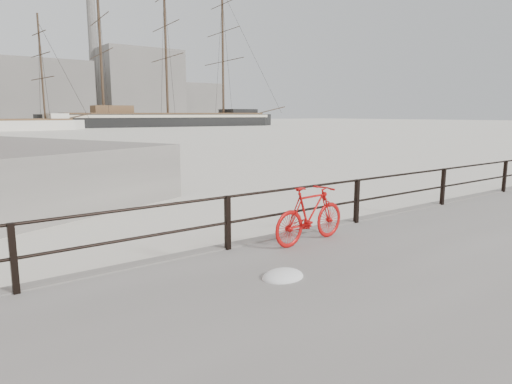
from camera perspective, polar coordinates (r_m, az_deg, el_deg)
ground at (r=10.90m, az=11.71°, el=-5.40°), size 400.00×400.00×0.00m
guardrail at (r=10.61m, az=12.47°, el=-1.12°), size 28.00×0.10×1.00m
bicycle at (r=8.82m, az=6.79°, el=-2.78°), size 1.86×0.42×1.11m
barque_black at (r=105.39m, az=-10.90°, el=8.05°), size 63.04×26.11×34.62m
schooner_mid at (r=87.73m, az=-28.83°, el=6.72°), size 29.56×14.58×20.60m
industrial_west at (r=149.70m, az=-26.39°, el=11.13°), size 32.00×18.00×18.00m
industrial_mid at (r=164.71m, az=-14.48°, el=12.65°), size 26.00×20.00×24.00m
industrial_east at (r=178.97m, az=-8.09°, el=11.00°), size 20.00×16.00×14.00m
smokestack at (r=165.81m, az=-19.64°, el=15.85°), size 2.80×2.80×44.00m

